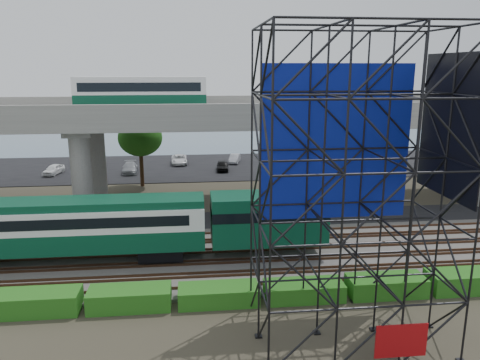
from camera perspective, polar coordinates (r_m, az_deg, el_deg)
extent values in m
plane|color=#474233|center=(31.70, -4.95, -11.12)|extent=(140.00, 140.00, 0.00)
cube|color=slate|center=(33.49, -5.03, -9.55)|extent=(90.00, 12.00, 0.20)
cube|color=black|center=(41.47, -5.27, -5.04)|extent=(90.00, 5.00, 0.08)
cube|color=black|center=(64.19, -5.61, 1.62)|extent=(90.00, 18.00, 0.08)
cube|color=#475D76|center=(85.84, -5.77, 4.61)|extent=(140.00, 40.00, 0.03)
cube|color=#472D1E|center=(29.12, -4.84, -12.85)|extent=(90.00, 0.08, 0.16)
cube|color=#472D1E|center=(30.42, -4.91, -11.65)|extent=(90.00, 0.08, 0.16)
cube|color=#472D1E|center=(30.93, -4.93, -11.21)|extent=(90.00, 0.08, 0.16)
cube|color=#472D1E|center=(32.24, -4.99, -10.14)|extent=(90.00, 0.08, 0.16)
cube|color=#472D1E|center=(32.76, -5.01, -9.75)|extent=(90.00, 0.08, 0.16)
cube|color=#472D1E|center=(34.09, -5.06, -8.80)|extent=(90.00, 0.08, 0.16)
cube|color=#472D1E|center=(34.60, -5.08, -8.45)|extent=(90.00, 0.08, 0.16)
cube|color=#472D1E|center=(35.94, -5.12, -7.59)|extent=(90.00, 0.08, 0.16)
cube|color=#472D1E|center=(36.47, -5.14, -7.28)|extent=(90.00, 0.08, 0.16)
cube|color=#472D1E|center=(37.82, -5.18, -6.50)|extent=(90.00, 0.08, 0.16)
cube|color=black|center=(33.29, -9.57, -8.51)|extent=(3.00, 2.20, 0.90)
cube|color=#09432B|center=(33.95, -20.73, -6.72)|extent=(19.00, 3.00, 1.40)
cube|color=white|center=(33.50, -20.94, -4.38)|extent=(19.00, 3.00, 1.50)
cube|color=#09432B|center=(33.22, -21.08, -2.74)|extent=(19.00, 2.60, 0.50)
cube|color=black|center=(33.23, -19.28, -4.29)|extent=(15.00, 3.06, 0.70)
cube|color=#09432B|center=(32.90, 3.47, -4.62)|extent=(8.00, 3.00, 3.40)
cube|color=#9E9B93|center=(45.06, -5.62, 7.60)|extent=(80.00, 12.00, 1.20)
cube|color=#9E9B93|center=(39.23, -5.57, 8.42)|extent=(80.00, 0.50, 1.10)
cube|color=#9E9B93|center=(50.69, -5.72, 9.55)|extent=(80.00, 0.50, 1.10)
cylinder|color=#9E9B93|center=(43.42, -18.74, 0.57)|extent=(1.80, 1.80, 8.00)
cylinder|color=#9E9B93|center=(50.13, -17.05, 2.35)|extent=(1.80, 1.80, 8.00)
cube|color=#9E9B93|center=(46.18, -18.17, 6.02)|extent=(2.40, 9.00, 0.60)
cylinder|color=#9E9B93|center=(43.58, 7.83, 1.21)|extent=(1.80, 1.80, 8.00)
cylinder|color=#9E9B93|center=(50.27, 5.95, 2.90)|extent=(1.80, 1.80, 8.00)
cube|color=#9E9B93|center=(46.33, 6.95, 6.61)|extent=(2.40, 9.00, 0.60)
cylinder|color=#9E9B93|center=(56.78, 24.04, 3.02)|extent=(1.80, 1.80, 8.00)
cube|color=#9E9B93|center=(53.33, 26.28, 6.22)|extent=(2.40, 9.00, 0.60)
cube|color=black|center=(45.20, -11.86, 8.61)|extent=(12.00, 2.50, 0.70)
cube|color=#09432B|center=(45.14, -11.91, 9.62)|extent=(12.00, 2.50, 0.90)
cube|color=white|center=(45.08, -11.97, 11.01)|extent=(12.00, 2.50, 1.30)
cube|color=black|center=(45.08, -11.98, 11.08)|extent=(11.00, 2.56, 0.80)
cube|color=white|center=(45.06, -12.02, 12.03)|extent=(12.00, 2.40, 0.30)
cube|color=#0C1A8E|center=(25.37, 11.59, 4.42)|extent=(8.10, 0.08, 8.25)
cube|color=black|center=(24.28, 24.27, 5.97)|extent=(0.06, 5.40, 6.75)
cube|color=#A00B0E|center=(23.26, 19.05, -18.04)|extent=(2.40, 0.08, 1.60)
cube|color=black|center=(25.79, 12.69, -17.50)|extent=(9.36, 6.36, 0.08)
cube|color=#1A6116|center=(28.89, -23.45, -13.52)|extent=(4.60, 1.80, 1.20)
cube|color=#1A6116|center=(27.82, -13.29, -13.84)|extent=(4.60, 1.80, 1.15)
cube|color=#1A6116|center=(27.64, -2.64, -13.79)|extent=(4.60, 1.80, 1.03)
cube|color=#1A6116|center=(28.33, 7.79, -13.21)|extent=(4.60, 1.80, 1.01)
cube|color=#1A6116|center=(29.83, 17.38, -12.19)|extent=(4.60, 1.80, 1.12)
cube|color=#1A6116|center=(32.06, 25.77, -11.04)|extent=(4.60, 1.80, 1.20)
cylinder|color=#382314|center=(45.06, 12.72, -0.68)|extent=(0.44, 0.44, 4.80)
ellipsoid|color=#1A6116|center=(44.40, 12.93, 3.33)|extent=(4.94, 4.94, 4.18)
cylinder|color=#382314|center=(54.21, -11.91, 1.74)|extent=(0.44, 0.44, 4.80)
ellipsoid|color=#1A6116|center=(53.67, -12.08, 5.08)|extent=(4.94, 4.94, 4.18)
imported|color=white|center=(63.52, -21.78, 1.20)|extent=(2.27, 3.94, 1.26)
imported|color=#B1B4B9|center=(67.29, -17.08, 2.16)|extent=(1.99, 3.59, 1.12)
imported|color=gray|center=(61.61, -13.27, 1.47)|extent=(2.15, 4.56, 1.29)
imported|color=white|center=(66.04, -7.42, 2.50)|extent=(2.26, 4.62, 1.26)
imported|color=black|center=(61.25, -2.15, 1.75)|extent=(1.70, 3.82, 1.28)
imported|color=#ADAEB5|center=(66.30, -0.66, 2.63)|extent=(2.07, 3.83, 1.20)
imported|color=#B9B9B9|center=(62.32, 5.38, 1.91)|extent=(1.90, 4.47, 1.29)
imported|color=#B7B9BF|center=(68.13, 8.36, 2.81)|extent=(2.44, 4.69, 1.26)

